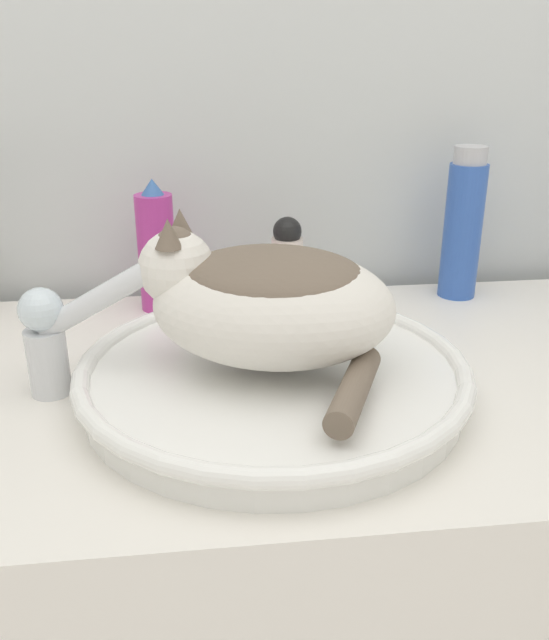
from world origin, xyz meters
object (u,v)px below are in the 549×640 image
object	(u,v)px
cat	(266,298)
shampoo_bottle_tall	(463,226)
deodorant_stick	(287,261)
faucet	(57,331)
spray_bottle_trigger	(157,250)

from	to	relation	value
cat	shampoo_bottle_tall	bearing A→B (deg)	-123.80
cat	deodorant_stick	world-z (taller)	cat
faucet	deodorant_stick	size ratio (longest dim) A/B	1.19
faucet	deodorant_stick	distance (m)	0.38
deodorant_stick	spray_bottle_trigger	world-z (taller)	spray_bottle_trigger
faucet	deodorant_stick	bearing A→B (deg)	49.84
spray_bottle_trigger	deodorant_stick	bearing A→B (deg)	0.00
cat	spray_bottle_trigger	distance (m)	0.31
shampoo_bottle_tall	cat	bearing A→B (deg)	-138.86
faucet	cat	bearing A→B (deg)	-0.08
shampoo_bottle_tall	deodorant_stick	bearing A→B (deg)	180.00
deodorant_stick	faucet	bearing A→B (deg)	-138.63
faucet	shampoo_bottle_tall	size ratio (longest dim) A/B	0.69
faucet	shampoo_bottle_tall	bearing A→B (deg)	33.05
shampoo_bottle_tall	deodorant_stick	size ratio (longest dim) A/B	1.73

